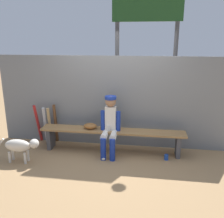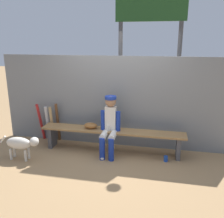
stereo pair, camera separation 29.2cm
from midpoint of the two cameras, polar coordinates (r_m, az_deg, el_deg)
The scene contains 14 objects.
ground_plane at distance 5.29m, azimuth -1.61°, elevation -9.90°, with size 30.00×30.00×0.00m, color #9E7A51.
chainlink_fence at distance 5.32m, azimuth -0.94°, elevation 1.62°, with size 5.20×0.03×1.98m, color slate.
dugout_bench at distance 5.13m, azimuth -1.64°, elevation -5.94°, with size 3.00×0.36×0.49m.
player_seated at distance 4.93m, azimuth -2.21°, elevation -3.47°, with size 0.41×0.55×1.21m.
baseball_glove at distance 5.17m, azimuth -6.68°, elevation -3.97°, with size 0.28×0.20×0.12m, color brown.
bat_wood_dark at distance 5.76m, azimuth -14.40°, elevation -3.27°, with size 0.06×0.06×0.92m, color brown.
bat_wood_tan at distance 5.76m, azimuth -15.67°, elevation -3.78°, with size 0.06×0.06×0.84m, color tan.
bat_aluminum_silver at distance 5.78m, azimuth -16.65°, elevation -3.65°, with size 0.06×0.06×0.87m, color #B7B7BC.
bat_aluminum_red at distance 5.90m, azimuth -18.19°, elevation -3.20°, with size 0.06×0.06×0.91m, color #B22323.
baseball at distance 4.93m, azimuth -3.73°, elevation -11.46°, with size 0.07×0.07×0.07m, color white.
cup_on_ground at distance 5.02m, azimuth 10.86°, elevation -10.97°, with size 0.08×0.08×0.11m, color #1E47AD.
cup_on_bench at distance 5.03m, azimuth -2.51°, elevation -4.50°, with size 0.08×0.08×0.11m, color silver.
scoreboard at distance 6.02m, azimuth 7.19°, elevation 19.69°, with size 1.89×0.27×3.93m.
dog at distance 5.11m, azimuth -22.05°, elevation -7.96°, with size 0.84×0.20×0.49m.
Camera 1 is at (0.70, -4.71, 2.30)m, focal length 39.34 mm.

